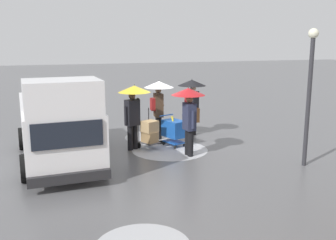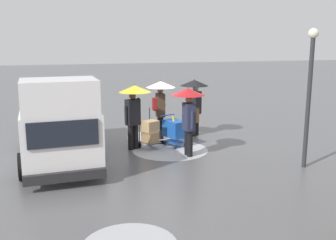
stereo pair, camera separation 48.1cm
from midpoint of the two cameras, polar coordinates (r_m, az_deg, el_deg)
The scene contains 12 objects.
ground_plane at distance 13.91m, azimuth -0.38°, elevation -3.14°, with size 90.00×90.00×0.00m, color #5B5B5E.
slush_patch_near_cluster at distance 15.82m, azimuth -2.49°, elevation -1.30°, with size 1.36×1.36×0.01m, color silver.
slush_patch_under_van at distance 14.52m, azimuth -3.15°, elevation -2.50°, with size 2.08×2.08×0.01m, color silver.
slush_patch_far_side at distance 12.87m, azimuth -0.81°, elevation -4.36°, with size 2.49×2.49×0.01m, color silver.
cargo_van_parked_right at distance 11.82m, azimuth -16.92°, elevation -0.45°, with size 2.41×5.44×2.60m.
shopping_cart_vendor at distance 13.21m, azimuth -0.17°, elevation -1.40°, with size 0.80×0.96×1.04m.
hand_dolly_boxes at distance 12.90m, azimuth -3.79°, elevation -1.78°, with size 0.76×0.85×1.32m.
pedestrian_pink_side at distance 11.96m, azimuth 1.93°, elevation 2.10°, with size 1.04×1.04×2.15m.
pedestrian_black_side at distance 13.95m, azimuth -2.40°, elevation 3.48°, with size 1.04×1.04×2.15m.
pedestrian_white_side at distance 12.67m, azimuth -6.15°, elevation 2.65°, with size 1.04×1.04×2.15m.
pedestrian_far_side at distance 14.48m, azimuth 2.59°, elevation 3.79°, with size 1.04×1.04×2.15m.
street_lamp at distance 11.44m, azimuth 18.86°, elevation 5.09°, with size 0.28×0.28×3.86m.
Camera 1 is at (4.31, 12.74, 3.57)m, focal length 41.77 mm.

